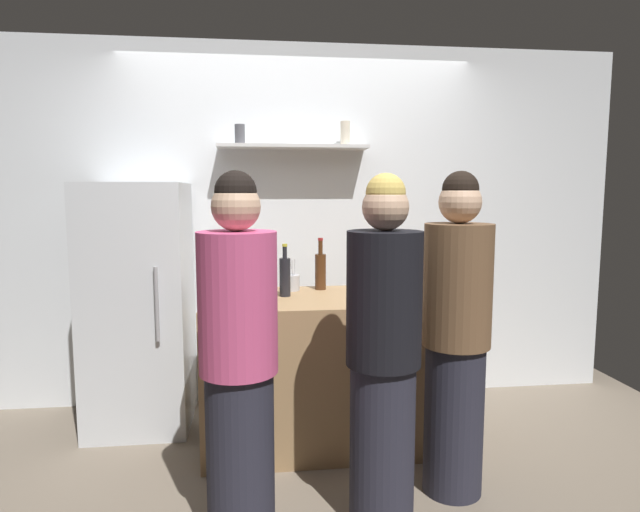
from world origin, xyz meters
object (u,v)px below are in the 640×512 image
at_px(baking_pan, 239,293).
at_px(utensil_holder, 291,282).
at_px(wine_bottle_amber_glass, 320,270).
at_px(person_blonde, 383,357).
at_px(wine_bottle_dark_glass, 285,276).
at_px(water_bottle_plastic, 384,286).
at_px(person_pink_top, 239,364).
at_px(person_brown_jacket, 456,338).
at_px(refrigerator, 139,306).

distance_m(baking_pan, utensil_holder, 0.38).
xyz_separation_m(wine_bottle_amber_glass, person_blonde, (0.15, -1.13, -0.24)).
bearing_deg(wine_bottle_dark_glass, person_blonde, -66.94).
distance_m(utensil_holder, wine_bottle_amber_glass, 0.21).
bearing_deg(wine_bottle_amber_glass, water_bottle_plastic, -58.64).
relative_size(utensil_holder, water_bottle_plastic, 0.93).
xyz_separation_m(wine_bottle_dark_glass, water_bottle_plastic, (0.55, -0.29, -0.03)).
xyz_separation_m(wine_bottle_dark_glass, person_blonde, (0.39, -0.93, -0.24)).
relative_size(wine_bottle_amber_glass, water_bottle_plastic, 1.46).
relative_size(wine_bottle_amber_glass, person_pink_top, 0.21).
bearing_deg(person_brown_jacket, refrigerator, 179.76).
height_order(refrigerator, utensil_holder, refrigerator).
height_order(refrigerator, wine_bottle_dark_glass, refrigerator).
height_order(utensil_holder, person_blonde, person_blonde).
distance_m(water_bottle_plastic, person_brown_jacket, 0.53).
xyz_separation_m(utensil_holder, person_blonde, (0.34, -1.12, -0.16)).
height_order(water_bottle_plastic, person_brown_jacket, person_brown_jacket).
bearing_deg(refrigerator, water_bottle_plastic, -22.81).
bearing_deg(baking_pan, person_brown_jacket, -32.46).
relative_size(water_bottle_plastic, person_brown_jacket, 0.14).
bearing_deg(utensil_holder, person_brown_jacket, -49.16).
xyz_separation_m(utensil_holder, person_brown_jacket, (0.77, -0.89, -0.15)).
distance_m(baking_pan, person_blonde, 1.15).
height_order(utensil_holder, water_bottle_plastic, water_bottle_plastic).
bearing_deg(person_brown_jacket, wine_bottle_amber_glass, 152.66).
bearing_deg(wine_bottle_dark_glass, refrigerator, 160.44).
bearing_deg(baking_pan, refrigerator, 153.11).
height_order(water_bottle_plastic, person_pink_top, person_pink_top).
bearing_deg(wine_bottle_dark_glass, person_pink_top, -104.79).
distance_m(refrigerator, person_pink_top, 1.47).
relative_size(refrigerator, person_blonde, 0.99).
bearing_deg(baking_pan, wine_bottle_amber_glass, 21.61).
relative_size(refrigerator, wine_bottle_dark_glass, 4.97).
height_order(wine_bottle_dark_glass, person_brown_jacket, person_brown_jacket).
bearing_deg(wine_bottle_dark_glass, utensil_holder, 75.46).
bearing_deg(person_blonde, person_pink_top, -59.89).
distance_m(wine_bottle_amber_glass, person_blonde, 1.17).
bearing_deg(utensil_holder, refrigerator, 171.82).
relative_size(refrigerator, person_pink_top, 0.98).
distance_m(baking_pan, person_brown_jacket, 1.31).
bearing_deg(refrigerator, person_blonde, -43.35).
xyz_separation_m(wine_bottle_amber_glass, wine_bottle_dark_glass, (-0.24, -0.21, -0.00)).
xyz_separation_m(wine_bottle_dark_glass, person_brown_jacket, (0.82, -0.70, -0.22)).
bearing_deg(wine_bottle_amber_glass, person_brown_jacket, -57.55).
distance_m(person_blonde, person_brown_jacket, 0.48).
bearing_deg(person_blonde, wine_bottle_amber_glass, -145.47).
bearing_deg(person_blonde, utensil_holder, -135.90).
height_order(wine_bottle_amber_glass, person_brown_jacket, person_brown_jacket).
height_order(baking_pan, wine_bottle_amber_glass, wine_bottle_amber_glass).
xyz_separation_m(wine_bottle_amber_glass, water_bottle_plastic, (0.30, -0.50, -0.03)).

